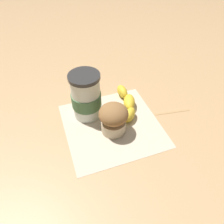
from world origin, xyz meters
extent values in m
plane|color=tan|center=(0.00, 0.00, 0.00)|extent=(3.00, 3.00, 0.00)
cube|color=beige|center=(0.00, 0.00, 0.00)|extent=(0.30, 0.30, 0.00)
cylinder|color=silver|center=(-0.06, 0.06, 0.07)|extent=(0.08, 0.08, 0.13)
cylinder|color=#2D2D2D|center=(-0.06, 0.06, 0.14)|extent=(0.09, 0.09, 0.01)
cylinder|color=#4C754C|center=(-0.06, 0.06, 0.06)|extent=(0.08, 0.08, 0.04)
cylinder|color=beige|center=(0.00, -0.02, 0.02)|extent=(0.07, 0.07, 0.04)
ellipsoid|color=olive|center=(0.00, -0.02, 0.06)|extent=(0.08, 0.08, 0.05)
ellipsoid|color=gold|center=(0.05, 0.01, 0.02)|extent=(0.06, 0.06, 0.04)
ellipsoid|color=gold|center=(0.07, 0.07, 0.02)|extent=(0.05, 0.07, 0.04)
ellipsoid|color=gold|center=(0.06, 0.12, 0.02)|extent=(0.04, 0.06, 0.04)
cube|color=tan|center=(0.19, 0.02, 0.00)|extent=(0.11, 0.01, 0.00)
camera|label=1|loc=(-0.08, -0.42, 0.46)|focal=35.00mm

